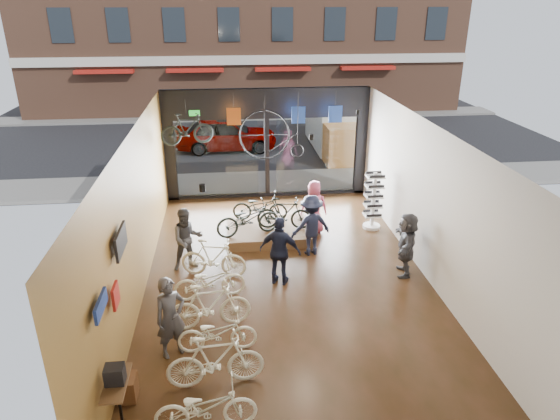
{
  "coord_description": "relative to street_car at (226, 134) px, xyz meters",
  "views": [
    {
      "loc": [
        -1.37,
        -10.69,
        6.5
      ],
      "look_at": [
        -0.05,
        1.4,
        1.36
      ],
      "focal_mm": 32.0,
      "sensor_mm": 36.0,
      "label": 1
    }
  ],
  "objects": [
    {
      "name": "wall_back",
      "position": [
        1.4,
        -18.02,
        1.12
      ],
      "size": [
        7.0,
        0.04,
        3.8
      ],
      "primitive_type": "cube",
      "color": "beige",
      "rests_on": "ground"
    },
    {
      "name": "customer_2",
      "position": [
        1.19,
        -12.03,
        0.1
      ],
      "size": [
        1.12,
        0.78,
        1.76
      ],
      "primitive_type": "imported",
      "rotation": [
        0.0,
        0.0,
        2.76
      ],
      "color": "#161C33",
      "rests_on": "ground_plane"
    },
    {
      "name": "customer_3",
      "position": [
        2.2,
        -10.57,
        0.07
      ],
      "size": [
        1.22,
        0.88,
        1.71
      ],
      "primitive_type": "imported",
      "rotation": [
        0.0,
        0.0,
        3.38
      ],
      "color": "#161C33",
      "rests_on": "ground_plane"
    },
    {
      "name": "display_bike_left",
      "position": [
        0.52,
        -9.81,
        0.0
      ],
      "size": [
        1.94,
        1.08,
        0.97
      ],
      "primitive_type": "imported",
      "rotation": [
        0.0,
        0.0,
        1.82
      ],
      "color": "black",
      "rests_on": "display_platform"
    },
    {
      "name": "floor_bike_4",
      "position": [
        -0.52,
        -12.51,
        -0.34
      ],
      "size": [
        1.74,
        0.81,
        0.88
      ],
      "primitive_type": "imported",
      "rotation": [
        0.0,
        0.0,
        1.71
      ],
      "color": "silver",
      "rests_on": "ground_plane"
    },
    {
      "name": "display_bike_right",
      "position": [
        0.93,
        -8.83,
        -0.05
      ],
      "size": [
        1.72,
        0.82,
        0.87
      ],
      "primitive_type": "imported",
      "rotation": [
        0.0,
        0.0,
        1.42
      ],
      "color": "black",
      "rests_on": "display_platform"
    },
    {
      "name": "box_truck",
      "position": [
        5.08,
        -1.0,
        0.44
      ],
      "size": [
        2.07,
        6.21,
        2.45
      ],
      "primitive_type": null,
      "color": "silver",
      "rests_on": "street_road"
    },
    {
      "name": "ceiling",
      "position": [
        1.4,
        -12.0,
        3.04
      ],
      "size": [
        7.0,
        12.0,
        0.04
      ],
      "primitive_type": "cube",
      "color": "black",
      "rests_on": "ground"
    },
    {
      "name": "exit_sign",
      "position": [
        -1.0,
        -6.12,
        2.27
      ],
      "size": [
        0.35,
        0.06,
        0.18
      ],
      "primitive_type": "cube",
      "color": "#198C26",
      "rests_on": "storefront"
    },
    {
      "name": "hung_bike",
      "position": [
        -1.15,
        -7.8,
        2.14
      ],
      "size": [
        1.64,
        0.8,
        0.95
      ],
      "primitive_type": "imported",
      "rotation": [
        0.0,
        0.0,
        1.8
      ],
      "color": "black",
      "rests_on": "ceiling"
    },
    {
      "name": "jersey_left",
      "position": [
        0.27,
        -6.8,
        2.27
      ],
      "size": [
        0.45,
        0.03,
        0.55
      ],
      "primitive_type": "cube",
      "color": "#CC5919",
      "rests_on": "ceiling"
    },
    {
      "name": "street_road",
      "position": [
        1.4,
        3.0,
        -0.79
      ],
      "size": [
        30.0,
        18.0,
        0.02
      ],
      "primitive_type": "cube",
      "color": "black",
      "rests_on": "ground"
    },
    {
      "name": "customer_0",
      "position": [
        -1.2,
        -14.47,
        0.07
      ],
      "size": [
        0.74,
        0.67,
        1.7
      ],
      "primitive_type": "imported",
      "rotation": [
        0.0,
        0.0,
        0.54
      ],
      "color": "#3F3F44",
      "rests_on": "ground_plane"
    },
    {
      "name": "display_bike_mid",
      "position": [
        1.59,
        -9.52,
        -0.0
      ],
      "size": [
        1.65,
        0.7,
        0.96
      ],
      "primitive_type": "imported",
      "rotation": [
        0.0,
        0.0,
        1.41
      ],
      "color": "black",
      "rests_on": "display_platform"
    },
    {
      "name": "floor_bike_2",
      "position": [
        -0.33,
        -14.46,
        -0.37
      ],
      "size": [
        1.59,
        0.58,
        0.83
      ],
      "primitive_type": "imported",
      "rotation": [
        0.0,
        0.0,
        1.59
      ],
      "color": "silver",
      "rests_on": "ground_plane"
    },
    {
      "name": "customer_1",
      "position": [
        -1.09,
        -11.02,
        0.05
      ],
      "size": [
        0.95,
        0.83,
        1.66
      ],
      "primitive_type": "imported",
      "rotation": [
        0.0,
        0.0,
        0.28
      ],
      "color": "#3F3F44",
      "rests_on": "ground_plane"
    },
    {
      "name": "wall_right",
      "position": [
        4.92,
        -12.0,
        1.12
      ],
      "size": [
        0.04,
        12.0,
        3.8
      ],
      "primitive_type": "cube",
      "color": "beige",
      "rests_on": "ground"
    },
    {
      "name": "penny_farthing",
      "position": [
        1.55,
        -7.29,
        1.72
      ],
      "size": [
        2.0,
        0.06,
        1.6
      ],
      "primitive_type": null,
      "color": "black",
      "rests_on": "ceiling"
    },
    {
      "name": "jersey_right",
      "position": [
        3.58,
        -6.8,
        2.27
      ],
      "size": [
        0.45,
        0.03,
        0.55
      ],
      "primitive_type": "cube",
      "color": "#1E3F99",
      "rests_on": "ceiling"
    },
    {
      "name": "street_car",
      "position": [
        0.0,
        0.0,
        0.0
      ],
      "size": [
        4.6,
        1.85,
        1.57
      ],
      "primitive_type": "imported",
      "rotation": [
        0.0,
        0.0,
        1.57
      ],
      "color": "gray",
      "rests_on": "street_road"
    },
    {
      "name": "floor_bike_5",
      "position": [
        -0.44,
        -11.51,
        -0.28
      ],
      "size": [
        1.74,
        0.86,
        1.01
      ],
      "primitive_type": "imported",
      "rotation": [
        0.0,
        0.0,
        1.33
      ],
      "color": "silver",
      "rests_on": "ground_plane"
    },
    {
      "name": "floor_bike_1",
      "position": [
        -0.35,
        -15.43,
        -0.25
      ],
      "size": [
        1.8,
        0.62,
        1.06
      ],
      "primitive_type": "imported",
      "rotation": [
        0.0,
        0.0,
        1.64
      ],
      "color": "silver",
      "rests_on": "ground_plane"
    },
    {
      "name": "wall_left",
      "position": [
        -2.12,
        -12.0,
        1.12
      ],
      "size": [
        0.04,
        12.0,
        3.8
      ],
      "primitive_type": "cube",
      "color": "#AD7B38",
      "rests_on": "ground"
    },
    {
      "name": "customer_5",
      "position": [
        4.4,
        -11.92,
        0.05
      ],
      "size": [
        0.9,
        1.63,
        1.67
      ],
      "primitive_type": "imported",
      "rotation": [
        0.0,
        0.0,
        4.43
      ],
      "color": "#3F3F44",
      "rests_on": "ground_plane"
    },
    {
      "name": "sidewalk_far",
      "position": [
        1.4,
        7.0,
        -0.72
      ],
      "size": [
        30.0,
        2.0,
        0.12
      ],
      "primitive_type": "cube",
      "color": "slate",
      "rests_on": "ground"
    },
    {
      "name": "wall_merch",
      "position": [
        -1.98,
        -15.5,
        0.52
      ],
      "size": [
        0.4,
        2.4,
        2.6
      ],
      "primitive_type": null,
      "color": "navy",
      "rests_on": "wall_left"
    },
    {
      "name": "ground_plane",
      "position": [
        1.4,
        -12.0,
        -0.8
      ],
      "size": [
        7.0,
        12.0,
        0.04
      ],
      "primitive_type": "cube",
      "color": "black",
      "rests_on": "ground"
    },
    {
      "name": "sunglasses_rack",
      "position": [
        4.35,
        -9.11,
        0.11
      ],
      "size": [
        0.6,
        0.53,
        1.79
      ],
      "primitive_type": null,
      "rotation": [
        0.0,
        0.0,
        0.19
      ],
      "color": "white",
      "rests_on": "ground_plane"
    },
    {
      "name": "jersey_mid",
      "position": [
        2.36,
        -6.8,
        2.27
      ],
      "size": [
        0.45,
        0.03,
        0.55
      ],
      "primitive_type": "cube",
      "color": "#1E3F99",
      "rests_on": "ceiling"
    },
    {
      "name": "customer_4",
      "position": [
        2.51,
        -9.22,
        0.03
      ],
      "size": [
        0.84,
        0.59,
        1.63
      ],
      "primitive_type": "imported",
      "rotation": [
        0.0,
        0.0,
        3.05
      ],
      "color": "#CC4C72",
      "rests_on": "ground_plane"
    },
    {
      "name": "floor_bike_3",
      "position": [
        -0.49,
        -13.67,
        -0.25
      ],
      "size": [
        1.81,
        0.69,
        1.06
      ],
      "primitive_type": "imported",
      "rotation": [
        0.0,
        0.0,
        1.68
      ],
      "color": "silver",
      "rests_on": "ground_plane"
    },
    {
      "name": "storefront",
      "position": [
        1.4,
        -6.0,
        1.12
      ],
      "size": [
        7.0,
        0.26,
        3.8
      ],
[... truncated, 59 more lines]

